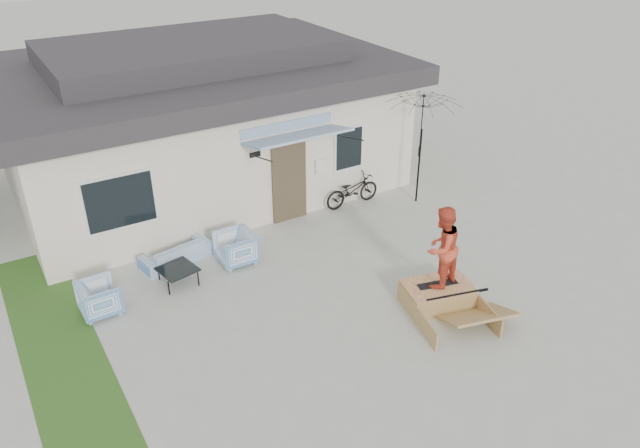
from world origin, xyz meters
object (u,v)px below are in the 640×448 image
armchair_left (99,296)px  coffee_table (178,276)px  skateboard (438,284)px  skate_ramp (437,295)px  patio_umbrella (421,142)px  loveseat (175,250)px  skater (442,246)px  bicycle (352,187)px  armchair_right (235,246)px

armchair_left → coffee_table: armchair_left is taller
armchair_left → skateboard: armchair_left is taller
armchair_left → skate_ramp: (6.03, -3.35, -0.16)m
skateboard → patio_umbrella: bearing=70.4°
loveseat → armchair_left: bearing=17.2°
loveseat → skater: skater is taller
skateboard → armchair_left: bearing=165.9°
loveseat → bicycle: bicycle is taller
armchair_right → coffee_table: (-1.44, -0.13, -0.24)m
bicycle → armchair_left: bearing=99.6°
patio_umbrella → skater: skater is taller
coffee_table → patio_umbrella: patio_umbrella is taller
armchair_right → bicycle: size_ratio=0.51×
loveseat → armchair_right: bearing=137.9°
loveseat → bicycle: 5.11m
armchair_right → coffee_table: bearing=-84.3°
armchair_left → skater: skater is taller
armchair_right → bicycle: bearing=105.3°
bicycle → skateboard: bicycle is taller
armchair_right → coffee_table: armchair_right is taller
armchair_left → bicycle: (7.06, 1.35, 0.14)m
armchair_left → skateboard: size_ratio=0.92×
loveseat → coffee_table: 0.89m
loveseat → armchair_right: size_ratio=1.98×
bicycle → skater: size_ratio=0.94×
loveseat → skateboard: size_ratio=1.93×
armchair_right → skate_ramp: bearing=38.7°
bicycle → skate_ramp: 4.82m
loveseat → patio_umbrella: bearing=165.5°
armchair_right → skate_ramp: size_ratio=0.46×
armchair_right → skateboard: 4.64m
armchair_right → patio_umbrella: bearing=93.5°
armchair_left → coffee_table: size_ratio=1.06×
patio_umbrella → armchair_right: bearing=-177.1°
skater → skate_ramp: bearing=61.2°
patio_umbrella → skater: 4.74m
bicycle → skate_ramp: size_ratio=0.91×
patio_umbrella → skate_ramp: (-2.67, -3.96, -1.52)m
armchair_left → patio_umbrella: (8.70, 0.60, 1.36)m
patio_umbrella → skateboard: bearing=-124.2°
skateboard → skater: (-0.00, 0.00, 0.90)m
armchair_right → patio_umbrella: patio_umbrella is taller
coffee_table → bicycle: bearing=12.2°
coffee_table → skate_ramp: bearing=-39.4°
armchair_left → bicycle: bicycle is taller
bicycle → skate_ramp: bicycle is taller
skateboard → skate_ramp: bearing=-89.9°
armchair_right → coffee_table: 1.46m
patio_umbrella → skateboard: size_ratio=2.87×
skater → bicycle: bearing=-116.7°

